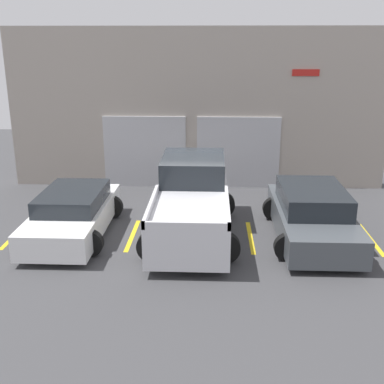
# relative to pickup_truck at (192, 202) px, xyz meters

# --- Properties ---
(ground_plane) EXTENTS (28.00, 28.00, 0.00)m
(ground_plane) POSITION_rel_pickup_truck_xyz_m (0.00, 1.35, -0.88)
(ground_plane) COLOR #3D3D3F
(shophouse_building) EXTENTS (13.20, 0.68, 5.51)m
(shophouse_building) POSITION_rel_pickup_truck_xyz_m (-0.00, 4.64, 1.84)
(shophouse_building) COLOR #9E9389
(shophouse_building) RESTS_ON ground
(pickup_truck) EXTENTS (2.47, 5.03, 1.89)m
(pickup_truck) POSITION_rel_pickup_truck_xyz_m (0.00, 0.00, 0.00)
(pickup_truck) COLOR silver
(pickup_truck) RESTS_ON ground
(sedan_white) EXTENTS (2.21, 4.28, 1.23)m
(sedan_white) POSITION_rel_pickup_truck_xyz_m (-3.20, -0.26, -0.29)
(sedan_white) COLOR white
(sedan_white) RESTS_ON ground
(sedan_side) EXTENTS (2.31, 4.42, 1.38)m
(sedan_side) POSITION_rel_pickup_truck_xyz_m (3.20, -0.26, -0.23)
(sedan_side) COLOR #474C51
(sedan_side) RESTS_ON ground
(parking_stripe_far_left) EXTENTS (0.12, 2.20, 0.01)m
(parking_stripe_far_left) POSITION_rel_pickup_truck_xyz_m (-4.80, -0.29, -0.87)
(parking_stripe_far_left) COLOR gold
(parking_stripe_far_left) RESTS_ON ground
(parking_stripe_left) EXTENTS (0.12, 2.20, 0.01)m
(parking_stripe_left) POSITION_rel_pickup_truck_xyz_m (-1.60, -0.29, -0.87)
(parking_stripe_left) COLOR gold
(parking_stripe_left) RESTS_ON ground
(parking_stripe_centre) EXTENTS (0.12, 2.20, 0.01)m
(parking_stripe_centre) POSITION_rel_pickup_truck_xyz_m (1.60, -0.29, -0.87)
(parking_stripe_centre) COLOR gold
(parking_stripe_centre) RESTS_ON ground
(parking_stripe_right) EXTENTS (0.12, 2.20, 0.01)m
(parking_stripe_right) POSITION_rel_pickup_truck_xyz_m (4.80, -0.29, -0.87)
(parking_stripe_right) COLOR gold
(parking_stripe_right) RESTS_ON ground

